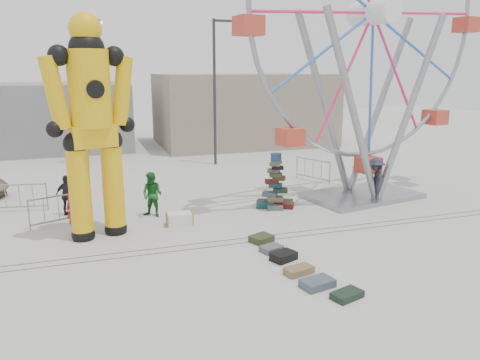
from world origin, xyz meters
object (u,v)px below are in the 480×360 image
object	(u,v)px
barricade_wheel_front	(353,183)
lamp_post_right	(216,85)
barricade_wheel_back	(313,170)
pedestrian_black	(67,195)
ferris_wheel	(372,38)
barricade_dummy_c	(59,210)
pedestrian_red	(76,208)
pedestrian_grey	(375,181)
suitcase_tower	(275,192)
crash_test_dummy	(92,120)
steamer_trunk	(180,219)
barricade_dummy_b	(20,198)
pedestrian_green	(152,195)
lamp_post_left	(84,85)

from	to	relation	value
barricade_wheel_front	lamp_post_right	bearing A→B (deg)	54.52
barricade_wheel_back	pedestrian_black	distance (m)	11.43
ferris_wheel	barricade_dummy_c	world-z (taller)	ferris_wheel
pedestrian_red	lamp_post_right	bearing A→B (deg)	52.98
pedestrian_red	pedestrian_grey	xyz separation A→B (m)	(11.52, -0.08, 0.08)
pedestrian_grey	pedestrian_red	bearing A→B (deg)	-72.58
suitcase_tower	pedestrian_red	size ratio (longest dim) A/B	1.25
lamp_post_right	pedestrian_grey	xyz separation A→B (m)	(3.94, -9.81, -3.53)
crash_test_dummy	steamer_trunk	distance (m)	4.52
barricade_dummy_c	barricade_wheel_back	distance (m)	11.94
barricade_dummy_b	pedestrian_grey	world-z (taller)	pedestrian_grey
barricade_dummy_c	barricade_wheel_back	size ratio (longest dim) A/B	1.00
crash_test_dummy	pedestrian_grey	bearing A→B (deg)	-11.88
crash_test_dummy	barricade_dummy_c	world-z (taller)	crash_test_dummy
barricade_dummy_c	pedestrian_green	distance (m)	3.28
barricade_wheel_back	pedestrian_green	world-z (taller)	pedestrian_green
suitcase_tower	barricade_dummy_b	bearing A→B (deg)	-171.02
barricade_wheel_front	pedestrian_grey	world-z (taller)	pedestrian_grey
pedestrian_black	barricade_dummy_c	bearing A→B (deg)	101.15
ferris_wheel	steamer_trunk	size ratio (longest dim) A/B	14.45
lamp_post_left	suitcase_tower	distance (m)	13.52
suitcase_tower	barricade_dummy_c	size ratio (longest dim) A/B	1.08
crash_test_dummy	pedestrian_green	bearing A→B (deg)	24.22
barricade_dummy_c	pedestrian_grey	bearing A→B (deg)	-25.85
lamp_post_right	barricade_wheel_front	xyz separation A→B (m)	(3.76, -8.44, -3.93)
lamp_post_right	barricade_dummy_b	distance (m)	12.29
ferris_wheel	pedestrian_green	distance (m)	10.54
crash_test_dummy	pedestrian_red	bearing A→B (deg)	127.11
lamp_post_right	pedestrian_grey	size ratio (longest dim) A/B	4.22
barricade_dummy_b	pedestrian_grey	bearing A→B (deg)	-4.70
suitcase_tower	steamer_trunk	xyz separation A→B (m)	(-4.07, -1.04, -0.39)
ferris_wheel	barricade_wheel_front	xyz separation A→B (m)	(-0.19, 0.46, -5.99)
barricade_wheel_front	pedestrian_red	distance (m)	11.41
pedestrian_grey	barricade_dummy_b	bearing A→B (deg)	-86.00
pedestrian_black	pedestrian_grey	xyz separation A→B (m)	(11.85, -2.23, 0.18)
crash_test_dummy	ferris_wheel	bearing A→B (deg)	-7.12
crash_test_dummy	pedestrian_black	distance (m)	4.21
pedestrian_green	pedestrian_grey	distance (m)	8.93
suitcase_tower	pedestrian_grey	world-z (taller)	suitcase_tower
lamp_post_left	pedestrian_green	xyz separation A→B (m)	(2.08, -10.72, -3.64)
barricade_dummy_c	pedestrian_red	distance (m)	1.29
barricade_dummy_c	ferris_wheel	bearing A→B (deg)	-21.57
suitcase_tower	ferris_wheel	bearing A→B (deg)	24.31
lamp_post_right	ferris_wheel	distance (m)	9.95
steamer_trunk	lamp_post_right	bearing A→B (deg)	70.83
barricade_wheel_front	pedestrian_black	xyz separation A→B (m)	(-11.66, 0.86, 0.22)
barricade_wheel_front	barricade_wheel_back	xyz separation A→B (m)	(-0.42, 2.94, 0.00)
lamp_post_right	pedestrian_black	distance (m)	11.56
ferris_wheel	barricade_dummy_b	xyz separation A→B (m)	(-13.63, 2.44, -5.99)
barricade_dummy_b	pedestrian_green	size ratio (longest dim) A/B	1.19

